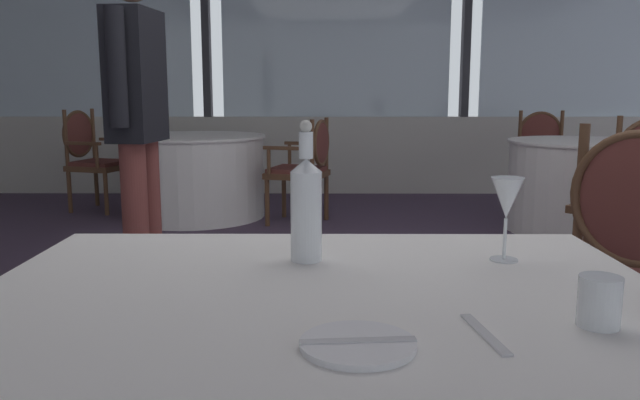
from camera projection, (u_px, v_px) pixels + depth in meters
ground_plane at (352, 335)px, 2.97m from camera, size 14.64×14.64×0.00m
window_wall_far at (336, 87)px, 6.93m from camera, size 9.03×0.14×2.95m
side_plate at (358, 344)px, 0.97m from camera, size 0.18×0.18×0.01m
butter_knife at (358, 341)px, 0.96m from camera, size 0.18×0.03×0.00m
dinner_fork at (485, 334)px, 1.01m from camera, size 0.04×0.17×0.00m
water_bottle at (306, 206)px, 1.44m from camera, size 0.07×0.07×0.32m
wine_glass at (507, 200)px, 1.44m from camera, size 0.07×0.07×0.19m
water_tumbler at (599, 301)px, 1.05m from camera, size 0.07×0.07×0.09m
background_table_0 at (580, 186)px, 5.12m from camera, size 1.16×1.16×0.74m
dining_chair_0_0 at (640, 180)px, 4.09m from camera, size 0.55×0.48×0.98m
dining_chair_0_1 at (543, 152)px, 6.09m from camera, size 0.55×0.48×0.94m
background_table_1 at (194, 176)px, 5.73m from camera, size 1.31×1.31×0.74m
dining_chair_1_0 at (306, 162)px, 5.38m from camera, size 0.57×0.62×0.90m
dining_chair_1_1 at (91, 153)px, 6.01m from camera, size 0.57×0.62×0.96m
diner_person_0 at (137, 111)px, 3.20m from camera, size 0.24×0.53×1.78m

